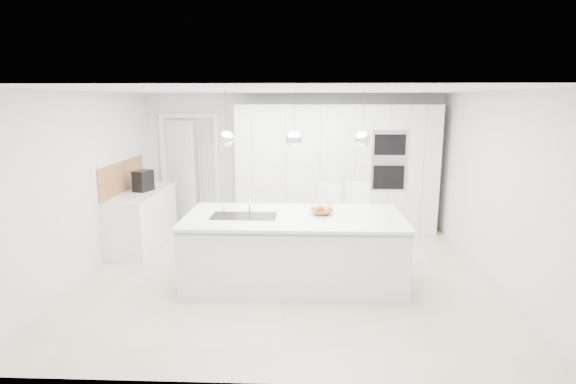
{
  "coord_description": "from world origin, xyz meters",
  "views": [
    {
      "loc": [
        0.24,
        -5.92,
        2.38
      ],
      "look_at": [
        0.0,
        0.3,
        1.1
      ],
      "focal_mm": 28.0,
      "sensor_mm": 36.0,
      "label": 1
    }
  ],
  "objects_px": {
    "bar_stool_right": "(358,222)",
    "fruit_bowl": "(322,212)",
    "island_base": "(294,251)",
    "espresso_machine": "(143,181)",
    "bar_stool_left": "(330,222)"
  },
  "relations": [
    {
      "from": "bar_stool_right",
      "to": "fruit_bowl",
      "type": "bearing_deg",
      "value": -114.79
    },
    {
      "from": "island_base",
      "to": "espresso_machine",
      "type": "relative_size",
      "value": 8.16
    },
    {
      "from": "island_base",
      "to": "bar_stool_left",
      "type": "distance_m",
      "value": 1.13
    },
    {
      "from": "island_base",
      "to": "bar_stool_left",
      "type": "height_order",
      "value": "bar_stool_left"
    },
    {
      "from": "espresso_machine",
      "to": "bar_stool_right",
      "type": "relative_size",
      "value": 0.3
    },
    {
      "from": "bar_stool_left",
      "to": "bar_stool_right",
      "type": "relative_size",
      "value": 0.98
    },
    {
      "from": "fruit_bowl",
      "to": "bar_stool_left",
      "type": "bearing_deg",
      "value": 79.11
    },
    {
      "from": "espresso_machine",
      "to": "bar_stool_left",
      "type": "bearing_deg",
      "value": 7.44
    },
    {
      "from": "fruit_bowl",
      "to": "espresso_machine",
      "type": "bearing_deg",
      "value": 153.59
    },
    {
      "from": "bar_stool_left",
      "to": "bar_stool_right",
      "type": "distance_m",
      "value": 0.42
    },
    {
      "from": "fruit_bowl",
      "to": "bar_stool_right",
      "type": "height_order",
      "value": "bar_stool_right"
    },
    {
      "from": "bar_stool_right",
      "to": "bar_stool_left",
      "type": "bearing_deg",
      "value": -173.91
    },
    {
      "from": "island_base",
      "to": "fruit_bowl",
      "type": "xyz_separation_m",
      "value": [
        0.36,
        0.13,
        0.51
      ]
    },
    {
      "from": "island_base",
      "to": "bar_stool_right",
      "type": "xyz_separation_m",
      "value": [
        0.95,
        0.96,
        0.14
      ]
    },
    {
      "from": "island_base",
      "to": "espresso_machine",
      "type": "distance_m",
      "value": 3.04
    }
  ]
}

